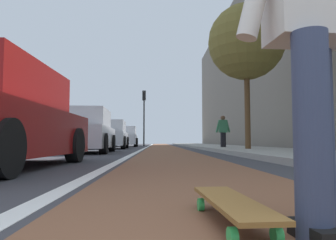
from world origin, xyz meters
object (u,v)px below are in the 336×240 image
object	(u,v)px
skateboard	(231,204)
traffic_light	(144,108)
parked_car_far	(109,135)
pedestrian_distant	(223,130)
parked_car_end	(125,137)
street_tree_mid	(246,42)
skater_person	(314,16)
parked_car_mid	(84,132)

from	to	relation	value
skateboard	traffic_light	bearing A→B (deg)	3.46
parked_car_far	pedestrian_distant	bearing A→B (deg)	-111.87
parked_car_far	parked_car_end	bearing A→B (deg)	-1.30
parked_car_end	traffic_light	world-z (taller)	traffic_light
street_tree_mid	skater_person	bearing A→B (deg)	165.70
traffic_light	street_tree_mid	distance (m)	15.52
traffic_light	street_tree_mid	size ratio (longest dim) A/B	0.84
street_tree_mid	parked_car_far	bearing A→B (deg)	45.85
pedestrian_distant	parked_car_mid	bearing A→B (deg)	124.62
parked_car_mid	pedestrian_distant	size ratio (longest dim) A/B	2.58
parked_car_end	pedestrian_distant	world-z (taller)	pedestrian_distant
parked_car_mid	parked_car_end	xyz separation A→B (m)	(13.07, -0.08, 0.01)
parked_car_end	skater_person	bearing A→B (deg)	-172.11
skateboard	traffic_light	xyz separation A→B (m)	(24.75, 1.49, 3.06)
skateboard	street_tree_mid	bearing A→B (deg)	-16.37
skateboard	skater_person	distance (m)	0.92
parked_car_end	street_tree_mid	world-z (taller)	street_tree_mid
skater_person	skateboard	bearing A→B (deg)	66.62
parked_car_end	traffic_light	xyz separation A→B (m)	(2.23, -1.30, 2.44)
traffic_light	street_tree_mid	bearing A→B (deg)	-163.51
parked_car_mid	skateboard	bearing A→B (deg)	-163.06
skater_person	parked_car_far	size ratio (longest dim) A/B	0.40
parked_car_mid	street_tree_mid	xyz separation A→B (m)	(0.44, -5.78, 3.33)
parked_car_far	parked_car_end	distance (m)	6.94
parked_car_far	street_tree_mid	xyz separation A→B (m)	(-5.69, -5.86, 3.32)
traffic_light	pedestrian_distant	xyz separation A→B (m)	(-11.44, -4.20, -2.24)
skateboard	street_tree_mid	xyz separation A→B (m)	(9.89, -2.91, 3.94)
parked_car_end	pedestrian_distant	bearing A→B (deg)	-149.14
street_tree_mid	traffic_light	bearing A→B (deg)	16.49
parked_car_far	parked_car_end	size ratio (longest dim) A/B	0.89
skateboard	pedestrian_distant	bearing A→B (deg)	-11.51
skateboard	parked_car_mid	world-z (taller)	parked_car_mid
skateboard	parked_car_far	bearing A→B (deg)	10.74
skateboard	parked_car_end	world-z (taller)	parked_car_end
skater_person	parked_car_mid	world-z (taller)	skater_person
parked_car_mid	street_tree_mid	size ratio (longest dim) A/B	0.76
street_tree_mid	pedestrian_distant	world-z (taller)	street_tree_mid
skater_person	traffic_light	bearing A→B (deg)	4.23
skateboard	parked_car_far	xyz separation A→B (m)	(15.58, 2.95, 0.62)
skater_person	pedestrian_distant	size ratio (longest dim) A/B	1.02
skateboard	parked_car_end	distance (m)	22.70
parked_car_far	traffic_light	xyz separation A→B (m)	(9.17, -1.46, 2.44)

